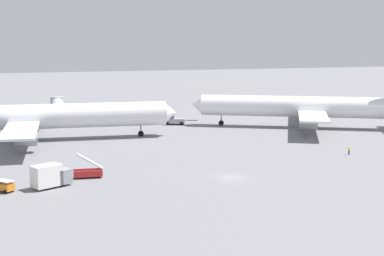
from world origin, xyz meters
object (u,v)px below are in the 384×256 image
object	(u,v)px
gse_baggage_cart_near_cluster	(5,186)
airliner_being_pushed	(303,107)
jet_bridge	(58,106)
pushback_tug	(174,120)
gse_stair_truck_yellow	(88,171)
ground_crew_wing_walker_right	(349,150)
gse_catering_truck_tall	(51,176)
airliner_at_gate_left	(35,117)

from	to	relation	value
gse_baggage_cart_near_cluster	airliner_being_pushed	bearing A→B (deg)	30.41
airliner_being_pushed	jet_bridge	bearing A→B (deg)	152.63
pushback_tug	gse_baggage_cart_near_cluster	size ratio (longest dim) A/B	2.71
gse_stair_truck_yellow	jet_bridge	xyz separation A→B (m)	(0.22, 65.77, 3.09)
gse_stair_truck_yellow	ground_crew_wing_walker_right	size ratio (longest dim) A/B	2.95
gse_baggage_cart_near_cluster	ground_crew_wing_walker_right	size ratio (longest dim) A/B	1.90
gse_catering_truck_tall	airliner_at_gate_left	bearing A→B (deg)	90.76
pushback_tug	gse_stair_truck_yellow	distance (m)	57.91
gse_stair_truck_yellow	gse_baggage_cart_near_cluster	world-z (taller)	gse_stair_truck_yellow
gse_baggage_cart_near_cluster	gse_catering_truck_tall	bearing A→B (deg)	5.66
gse_stair_truck_yellow	gse_baggage_cart_near_cluster	bearing A→B (deg)	-158.40
pushback_tug	ground_crew_wing_walker_right	world-z (taller)	pushback_tug
airliner_at_gate_left	gse_catering_truck_tall	xyz separation A→B (m)	(0.55, -41.47, -3.35)
pushback_tug	gse_baggage_cart_near_cluster	world-z (taller)	pushback_tug
jet_bridge	airliner_being_pushed	bearing A→B (deg)	-27.37
ground_crew_wing_walker_right	gse_baggage_cart_near_cluster	bearing A→B (deg)	-172.20
gse_catering_truck_tall	gse_stair_truck_yellow	distance (m)	7.46
airliner_at_gate_left	pushback_tug	xyz separation A→B (m)	(34.85, 13.40, -3.94)
gse_stair_truck_yellow	jet_bridge	world-z (taller)	jet_bridge
airliner_at_gate_left	gse_baggage_cart_near_cluster	world-z (taller)	airliner_at_gate_left
airliner_being_pushed	ground_crew_wing_walker_right	distance (m)	33.73
airliner_being_pushed	gse_baggage_cart_near_cluster	bearing A→B (deg)	-149.59
pushback_tug	ground_crew_wing_walker_right	bearing A→B (deg)	-65.40
gse_stair_truck_yellow	jet_bridge	size ratio (longest dim) A/B	0.24
gse_catering_truck_tall	gse_baggage_cart_near_cluster	size ratio (longest dim) A/B	2.06
gse_baggage_cart_near_cluster	ground_crew_wing_walker_right	xyz separation A→B (m)	(62.36, 8.54, -0.03)
airliner_at_gate_left	gse_baggage_cart_near_cluster	bearing A→B (deg)	-98.10
airliner_being_pushed	jet_bridge	world-z (taller)	airliner_being_pushed
gse_stair_truck_yellow	ground_crew_wing_walker_right	world-z (taller)	gse_stair_truck_yellow
jet_bridge	pushback_tug	bearing A→B (deg)	-28.49
airliner_at_gate_left	pushback_tug	bearing A→B (deg)	21.04
ground_crew_wing_walker_right	jet_bridge	size ratio (longest dim) A/B	0.08
airliner_at_gate_left	pushback_tug	size ratio (longest dim) A/B	7.41
airliner_at_gate_left	ground_crew_wing_walker_right	size ratio (longest dim) A/B	38.10
ground_crew_wing_walker_right	jet_bridge	distance (m)	79.61
gse_catering_truck_tall	jet_bridge	world-z (taller)	jet_bridge
airliner_being_pushed	gse_catering_truck_tall	bearing A→B (deg)	-147.50
gse_stair_truck_yellow	airliner_being_pushed	bearing A→B (deg)	32.16
airliner_being_pushed	gse_stair_truck_yellow	xyz separation A→B (m)	(-57.47, -36.13, -4.09)
airliner_at_gate_left	ground_crew_wing_walker_right	distance (m)	65.75
gse_catering_truck_tall	ground_crew_wing_walker_right	size ratio (longest dim) A/B	3.90
airliner_at_gate_left	jet_bridge	xyz separation A→B (m)	(6.79, 28.63, -0.99)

